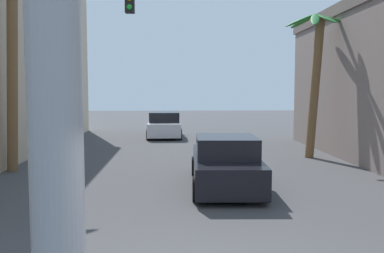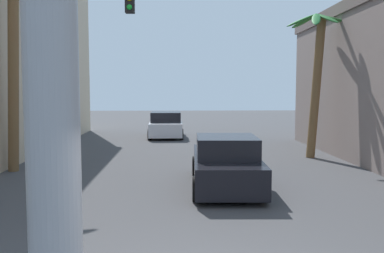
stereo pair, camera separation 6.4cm
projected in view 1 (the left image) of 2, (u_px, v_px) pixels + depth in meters
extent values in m
plane|color=#424244|center=(187.00, 169.00, 15.79)|extent=(89.98, 89.98, 0.00)
sphere|color=green|center=(129.00, 7.00, 10.98)|extent=(0.14, 0.14, 0.14)
cylinder|color=black|center=(195.00, 166.00, 14.60)|extent=(0.24, 0.65, 0.64)
cylinder|color=black|center=(247.00, 166.00, 14.61)|extent=(0.24, 0.65, 0.64)
cylinder|color=black|center=(197.00, 189.00, 11.15)|extent=(0.24, 0.65, 0.64)
cylinder|color=black|center=(264.00, 189.00, 11.16)|extent=(0.24, 0.65, 0.64)
cube|color=black|center=(225.00, 168.00, 12.86)|extent=(2.05, 5.01, 0.80)
cube|color=black|center=(226.00, 147.00, 12.43)|extent=(1.79, 2.14, 0.60)
cylinder|color=black|center=(151.00, 130.00, 27.84)|extent=(0.22, 0.64, 0.64)
cylinder|color=black|center=(179.00, 130.00, 27.93)|extent=(0.22, 0.64, 0.64)
cylinder|color=black|center=(148.00, 135.00, 24.82)|extent=(0.22, 0.64, 0.64)
cylinder|color=black|center=(180.00, 134.00, 24.91)|extent=(0.22, 0.64, 0.64)
cube|color=silver|center=(165.00, 128.00, 26.36)|extent=(1.98, 4.35, 0.80)
cube|color=black|center=(165.00, 117.00, 26.30)|extent=(1.81, 2.40, 0.60)
cylinder|color=brown|center=(12.00, 56.00, 14.87)|extent=(0.71, 0.57, 8.17)
cylinder|color=brown|center=(315.00, 88.00, 18.20)|extent=(0.73, 0.37, 6.01)
ellipsoid|color=#2F712D|center=(331.00, 19.00, 18.07)|extent=(1.33, 0.54, 0.44)
ellipsoid|color=#20732D|center=(318.00, 22.00, 18.71)|extent=(0.96, 1.29, 0.49)
ellipsoid|color=#2E7A2D|center=(302.00, 22.00, 18.64)|extent=(1.05, 1.24, 0.53)
ellipsoid|color=#27702D|center=(300.00, 21.00, 18.16)|extent=(1.27, 0.44, 0.62)
ellipsoid|color=#21672D|center=(315.00, 19.00, 17.52)|extent=(0.73, 1.26, 0.73)
ellipsoid|color=#276B2D|center=(326.00, 18.00, 17.56)|extent=(0.85, 1.28, 0.63)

